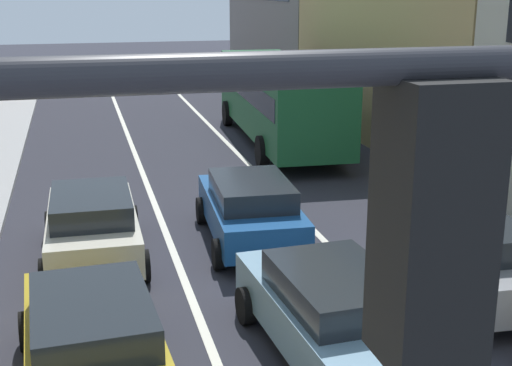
% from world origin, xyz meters
% --- Properties ---
extents(lane_stripe_left, '(0.16, 60.00, 0.01)m').
position_xyz_m(lane_stripe_left, '(-1.70, 20.00, 0.01)').
color(lane_stripe_left, silver).
rests_on(lane_stripe_left, ground).
extents(lane_stripe_right, '(0.16, 60.00, 0.01)m').
position_xyz_m(lane_stripe_right, '(1.70, 20.00, 0.01)').
color(lane_stripe_right, silver).
rests_on(lane_stripe_right, ground).
extents(sedan_centre_lane_second, '(2.27, 4.40, 1.49)m').
position_xyz_m(sedan_centre_lane_second, '(0.07, 7.53, 0.80)').
color(sedan_centre_lane_second, '#759EB7').
rests_on(sedan_centre_lane_second, ground).
extents(wagon_left_lane_second, '(2.25, 4.39, 1.49)m').
position_xyz_m(wagon_left_lane_second, '(-3.52, 7.48, 0.80)').
color(wagon_left_lane_second, '#B29319').
rests_on(wagon_left_lane_second, ground).
extents(hatchback_centre_lane_third, '(2.26, 4.40, 1.49)m').
position_xyz_m(hatchback_centre_lane_third, '(0.07, 12.79, 0.80)').
color(hatchback_centre_lane_third, '#194C8C').
rests_on(hatchback_centre_lane_third, ground).
extents(sedan_left_lane_third, '(2.10, 4.32, 1.49)m').
position_xyz_m(sedan_left_lane_third, '(-3.37, 12.61, 0.80)').
color(sedan_left_lane_third, beige).
rests_on(sedan_left_lane_third, ground).
extents(sedan_right_lane_behind_truck, '(2.21, 4.37, 1.49)m').
position_xyz_m(sedan_right_lane_behind_truck, '(3.28, 9.16, 0.80)').
color(sedan_right_lane_behind_truck, gray).
rests_on(sedan_right_lane_behind_truck, ground).
extents(bus_mid_queue_primary, '(3.20, 10.61, 2.90)m').
position_xyz_m(bus_mid_queue_primary, '(3.47, 22.39, 1.76)').
color(bus_mid_queue_primary, '#1E6033').
rests_on(bus_mid_queue_primary, ground).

